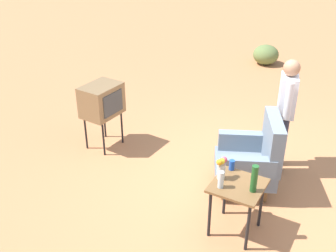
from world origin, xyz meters
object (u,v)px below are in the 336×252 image
object	(u,v)px
bottle_short_clear	(221,180)
flower_vase	(221,167)
armchair	(253,157)
person_standing	(286,109)
tv_on_stand	(102,101)
soda_can_blue	(232,165)
side_table	(237,192)
bottle_wine_green	(254,179)

from	to	relation	value
bottle_short_clear	flower_vase	world-z (taller)	flower_vase
armchair	bottle_short_clear	size ratio (longest dim) A/B	5.30
armchair	bottle_short_clear	xyz separation A→B (m)	(1.01, -0.04, 0.26)
flower_vase	person_standing	bearing A→B (deg)	169.85
tv_on_stand	armchair	bearing A→B (deg)	91.10
soda_can_blue	tv_on_stand	bearing A→B (deg)	-104.11
side_table	soda_can_blue	size ratio (longest dim) A/B	5.40
bottle_wine_green	bottle_short_clear	bearing A→B (deg)	-71.63
tv_on_stand	soda_can_blue	size ratio (longest dim) A/B	8.44
bottle_short_clear	bottle_wine_green	distance (m)	0.35
side_table	bottle_short_clear	bearing A→B (deg)	-46.79
tv_on_stand	person_standing	bearing A→B (deg)	105.93
soda_can_blue	bottle_wine_green	world-z (taller)	bottle_wine_green
person_standing	soda_can_blue	world-z (taller)	person_standing
armchair	person_standing	world-z (taller)	person_standing
armchair	flower_vase	size ratio (longest dim) A/B	4.00
bottle_short_clear	soda_can_blue	size ratio (longest dim) A/B	1.64
bottle_short_clear	flower_vase	size ratio (longest dim) A/B	0.75
person_standing	soda_can_blue	distance (m)	1.36
armchair	soda_can_blue	xyz separation A→B (m)	(0.63, -0.06, 0.22)
side_table	flower_vase	xyz separation A→B (m)	(-0.01, -0.21, 0.25)
tv_on_stand	flower_vase	bearing A→B (deg)	70.49
person_standing	flower_vase	xyz separation A→B (m)	(1.54, -0.28, -0.13)
side_table	soda_can_blue	distance (m)	0.34
tv_on_stand	bottle_short_clear	world-z (taller)	tv_on_stand
side_table	tv_on_stand	world-z (taller)	tv_on_stand
person_standing	tv_on_stand	bearing A→B (deg)	-74.07
tv_on_stand	bottle_short_clear	size ratio (longest dim) A/B	5.15
person_standing	flower_vase	size ratio (longest dim) A/B	6.19
tv_on_stand	flower_vase	world-z (taller)	tv_on_stand
tv_on_stand	soda_can_blue	distance (m)	2.40
bottle_short_clear	armchair	bearing A→B (deg)	177.70
bottle_short_clear	flower_vase	xyz separation A→B (m)	(-0.16, -0.06, 0.05)
bottle_wine_green	soda_can_blue	bearing A→B (deg)	-127.64
person_standing	armchair	bearing A→B (deg)	-14.25
bottle_short_clear	side_table	bearing A→B (deg)	133.21
armchair	bottle_short_clear	distance (m)	1.05
person_standing	soda_can_blue	bearing A→B (deg)	-10.21
person_standing	bottle_short_clear	size ratio (longest dim) A/B	8.20
armchair	bottle_wine_green	size ratio (longest dim) A/B	3.31
person_standing	bottle_wine_green	distance (m)	1.60
tv_on_stand	soda_can_blue	world-z (taller)	tv_on_stand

